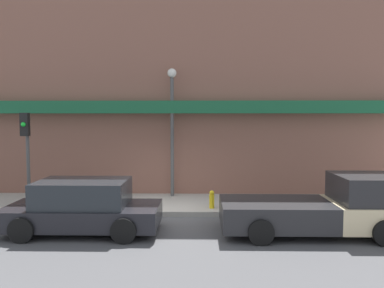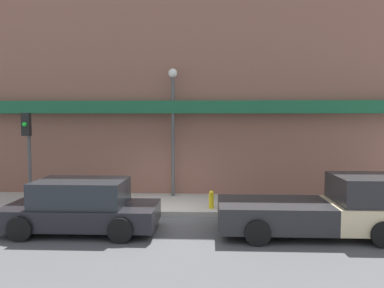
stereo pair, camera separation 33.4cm
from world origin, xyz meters
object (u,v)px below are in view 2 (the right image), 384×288
Objects in this scene: pickup_truck at (323,209)px; traffic_light at (28,142)px; street_lamp at (173,116)px; parked_car at (82,206)px; fire_hydrant at (211,199)px.

traffic_light reaches higher than pickup_truck.
pickup_truck is 6.87m from street_lamp.
street_lamp reaches higher than traffic_light.
fire_hydrant is (3.80, 2.26, -0.25)m from parked_car.
fire_hydrant is 0.12× the size of street_lamp.
parked_car is at bearing -118.16° from street_lamp.
street_lamp is 1.53× the size of traffic_light.
parked_car is 7.08× the size of fire_hydrant.
pickup_truck is at bearing -42.28° from street_lamp.
fire_hydrant is at bearing -52.76° from street_lamp.
street_lamp is at bearing 22.52° from traffic_light.
street_lamp reaches higher than pickup_truck.
traffic_light is (-9.61, 2.22, 1.73)m from pickup_truck.
fire_hydrant is at bearing 0.34° from traffic_light.
parked_car is (-6.97, -0.00, -0.01)m from pickup_truck.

